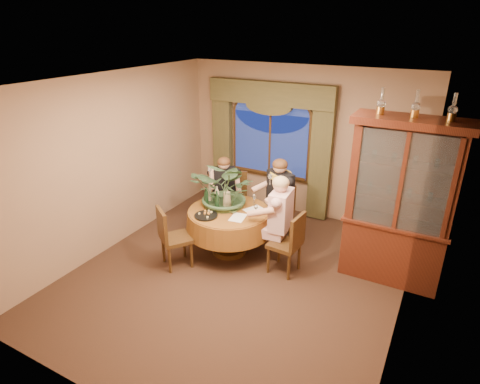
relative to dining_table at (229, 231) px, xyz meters
The scene contains 34 objects.
floor 0.78m from the dining_table, 50.93° to the right, with size 5.00×5.00×0.00m, color black.
wall_back 2.26m from the dining_table, 77.72° to the left, with size 4.50×4.50×0.00m, color #8A6A52.
wall_right 2.92m from the dining_table, 11.16° to the right, with size 5.00×5.00×0.00m, color #8A6A52.
ceiling 2.52m from the dining_table, 50.93° to the right, with size 5.00×5.00×0.00m, color white.
window 2.12m from the dining_table, 95.14° to the left, with size 1.62×0.10×1.32m, color navy, non-canonical shape.
arched_transom 2.56m from the dining_table, 95.14° to the left, with size 1.60×0.06×0.44m, color navy, non-canonical shape.
drapery_left 2.35m from the dining_table, 122.97° to the left, with size 0.38×0.14×2.32m, color #413D22.
drapery_right 2.19m from the dining_table, 65.11° to the left, with size 0.38×0.14×2.32m, color #413D22.
swag_valance 2.64m from the dining_table, 95.36° to the left, with size 2.45×0.16×0.42m, color #413D22, non-canonical shape.
dining_table is the anchor object (origin of this frame).
china_cabinet 2.58m from the dining_table, 11.81° to the left, with size 1.46×0.58×2.37m, color #3B160D.
oil_lamp_left 2.98m from the dining_table, 14.17° to the left, with size 0.11×0.11×0.34m, color #A5722D, non-canonical shape.
oil_lamp_center 3.27m from the dining_table, 11.81° to the left, with size 0.11×0.11×0.34m, color #A5722D, non-canonical shape.
oil_lamp_right 3.59m from the dining_table, 10.12° to the left, with size 0.11×0.11×0.34m, color #A5722D, non-canonical shape.
chair_right 1.00m from the dining_table, ahead, with size 0.42×0.42×0.96m, color black.
chair_back_right 0.98m from the dining_table, 61.78° to the left, with size 0.42×0.42×0.96m, color black.
chair_back 0.98m from the dining_table, 113.61° to the left, with size 0.42×0.42×0.96m, color black.
chair_front_left 0.88m from the dining_table, 126.04° to the right, with size 0.42×0.42×0.96m, color black.
person_pink 0.92m from the dining_table, ahead, with size 0.52×0.47×1.45m, color #CEA3A3, non-canonical shape.
person_back 0.98m from the dining_table, 124.94° to the left, with size 0.47×0.43×1.32m, color black, non-canonical shape.
person_scarf 1.01m from the dining_table, 55.70° to the left, with size 0.52×0.48×1.46m, color black, non-canonical shape.
stoneware_vase 0.52m from the dining_table, 131.84° to the left, with size 0.14×0.14×0.26m, color #8C7C5C, non-canonical shape.
centerpiece_plant 1.06m from the dining_table, 126.95° to the left, with size 1.08×1.19×0.93m, color #324F31.
olive_bowl 0.41m from the dining_table, 23.16° to the right, with size 0.15×0.15×0.05m, color #46582C.
cheese_platter 0.56m from the dining_table, 118.85° to the right, with size 0.36×0.36×0.02m, color black.
wine_bottle_0 0.57m from the dining_table, 150.35° to the right, with size 0.07×0.07×0.33m, color black.
wine_bottle_1 0.60m from the dining_table, 166.19° to the left, with size 0.07×0.07×0.33m, color tan.
wine_bottle_2 0.66m from the dining_table, behind, with size 0.07×0.07×0.33m, color black.
wine_bottle_3 0.70m from the dining_table, 164.40° to the left, with size 0.07×0.07×0.33m, color tan.
tasting_paper_0 0.48m from the dining_table, 33.02° to the right, with size 0.21×0.30×0.00m, color white.
tasting_paper_1 0.55m from the dining_table, 30.15° to the left, with size 0.21×0.30×0.00m, color white.
wine_glass_person_pink 0.65m from the dining_table, ahead, with size 0.07×0.07×0.18m, color silver, non-canonical shape.
wine_glass_person_back 0.65m from the dining_table, 124.94° to the left, with size 0.07×0.07×0.18m, color silver, non-canonical shape.
wine_glass_person_scarf 0.65m from the dining_table, 55.70° to the left, with size 0.07×0.07×0.18m, color silver, non-canonical shape.
Camera 1 is at (2.42, -4.37, 3.48)m, focal length 30.00 mm.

